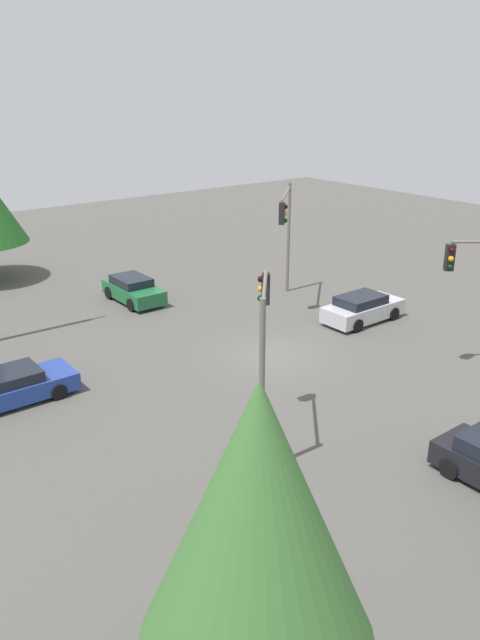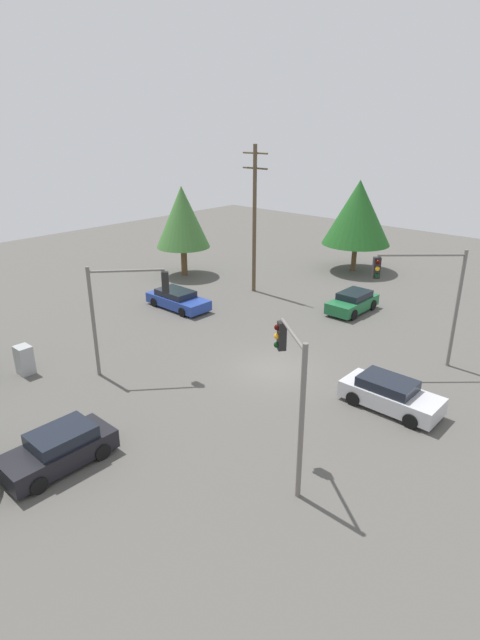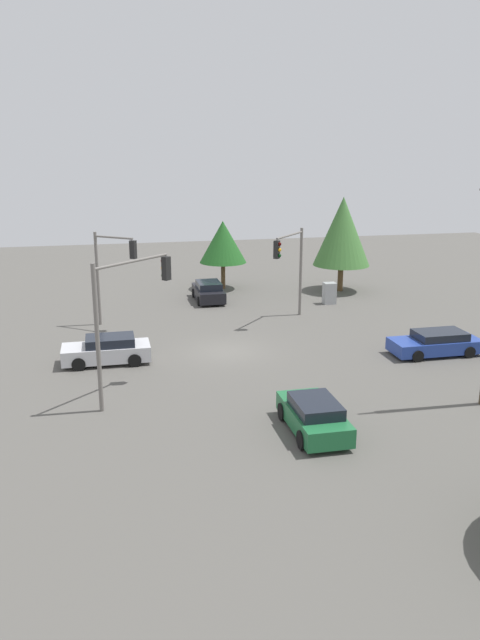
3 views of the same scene
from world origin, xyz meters
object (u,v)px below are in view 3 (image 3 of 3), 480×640
(sedan_blue, at_px, (436,343))
(traffic_signal_main, at_px, (127,302))
(traffic_signal_aux, at_px, (112,264))
(sedan_green, at_px, (314,416))
(sedan_silver, at_px, (107,350))
(traffic_signal_cross, at_px, (291,259))
(electrical_cabinet, at_px, (329,293))
(sedan_dark, at_px, (209,291))

(sedan_blue, xyz_separation_m, traffic_signal_main, (15.85, 2.46, 3.66))
(traffic_signal_aux, bearing_deg, traffic_signal_main, -50.90)
(sedan_green, relative_size, traffic_signal_main, 0.66)
(sedan_silver, distance_m, traffic_signal_cross, 13.05)
(sedan_green, xyz_separation_m, traffic_signal_aux, (6.98, -16.35, 3.17))
(sedan_green, distance_m, traffic_signal_aux, 18.06)
(sedan_silver, bearing_deg, electrical_cabinet, -58.61)
(sedan_silver, height_order, traffic_signal_aux, traffic_signal_aux)
(sedan_blue, height_order, traffic_signal_main, traffic_signal_main)
(sedan_silver, relative_size, traffic_signal_main, 0.70)
(traffic_signal_cross, height_order, electrical_cabinet, traffic_signal_cross)
(traffic_signal_main, xyz_separation_m, traffic_signal_cross, (-10.33, -10.48, -0.40))
(sedan_silver, distance_m, sedan_dark, 13.84)
(sedan_dark, distance_m, traffic_signal_cross, 8.05)
(sedan_dark, bearing_deg, traffic_signal_main, -110.46)
(sedan_silver, bearing_deg, sedan_green, -142.14)
(sedan_silver, xyz_separation_m, traffic_signal_cross, (-11.29, -5.72, 3.19))
(sedan_green, distance_m, electrical_cabinet, 20.47)
(sedan_silver, relative_size, traffic_signal_cross, 0.77)
(sedan_green, distance_m, traffic_signal_main, 9.01)
(sedan_silver, xyz_separation_m, sedan_green, (-7.56, 9.72, -0.01))
(traffic_signal_aux, distance_m, electrical_cabinet, 15.17)
(sedan_dark, xyz_separation_m, electrical_cabinet, (-8.04, 2.58, 0.06))
(sedan_blue, relative_size, sedan_dark, 1.15)
(traffic_signal_main, bearing_deg, sedan_silver, 58.40)
(traffic_signal_aux, bearing_deg, traffic_signal_cross, 32.33)
(sedan_green, bearing_deg, sedan_silver, 127.86)
(traffic_signal_main, height_order, traffic_signal_cross, traffic_signal_main)
(sedan_green, height_order, traffic_signal_cross, traffic_signal_cross)
(sedan_blue, bearing_deg, traffic_signal_aux, 61.18)
(traffic_signal_cross, relative_size, electrical_cabinet, 3.81)
(sedan_green, bearing_deg, electrical_cabinet, 68.10)
(electrical_cabinet, bearing_deg, sedan_dark, -17.78)
(sedan_blue, relative_size, electrical_cabinet, 3.18)
(sedan_green, height_order, sedan_blue, sedan_green)
(sedan_green, xyz_separation_m, sedan_blue, (-9.25, -7.42, -0.06))
(sedan_green, xyz_separation_m, electrical_cabinet, (-7.63, -18.99, 0.07))
(sedan_dark, bearing_deg, traffic_signal_cross, -55.99)
(traffic_signal_cross, xyz_separation_m, traffic_signal_aux, (10.71, -0.91, -0.02))
(sedan_dark, height_order, electrical_cabinet, electrical_cabinet)
(traffic_signal_cross, bearing_deg, sedan_dark, -104.45)
(traffic_signal_cross, bearing_deg, traffic_signal_aux, -53.31)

